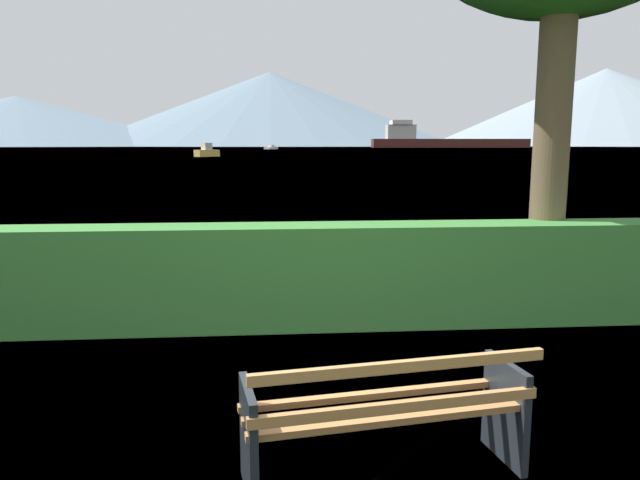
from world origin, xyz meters
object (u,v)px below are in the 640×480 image
Objects in this scene: cargo_ship_large at (438,140)px; fishing_boat_near at (271,148)px; sailboat_mid at (207,152)px; park_bench at (386,414)px.

cargo_ship_large is 121.36m from fishing_boat_near.
fishing_boat_near is 130.34m from sailboat_mid.
fishing_boat_near is (-0.30, 225.46, 0.12)m from park_bench.
cargo_ship_large reaches higher than fishing_boat_near.
park_bench is 0.45× the size of sailboat_mid.
sailboat_mid reaches higher than fishing_boat_near.
fishing_boat_near reaches higher than park_bench.
fishing_boat_near is (-87.55, -83.98, -3.39)m from cargo_ship_large.
park_bench is at bearing -89.92° from fishing_boat_near.
cargo_ship_large reaches higher than park_bench.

